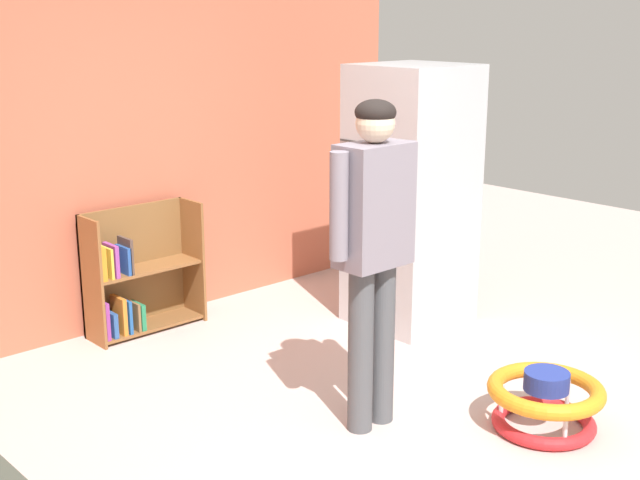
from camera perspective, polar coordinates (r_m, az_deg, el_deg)
The scene contains 6 objects.
ground_plane at distance 4.35m, azimuth 1.81°, elevation -13.93°, with size 12.00×12.00×0.00m, color #C6AEA7.
back_wall at distance 5.75m, azimuth -14.67°, elevation 7.04°, with size 5.20×0.06×2.70m, color #C36348.
refrigerator at distance 5.81m, azimuth 6.15°, elevation 2.92°, with size 0.73×0.68×1.78m.
bookshelf at distance 5.85m, azimuth -12.40°, elevation -2.59°, with size 0.80×0.28×0.85m.
standing_person at distance 4.22m, azimuth 3.62°, elevation 0.18°, with size 0.57×0.22×1.71m.
baby_walker at distance 4.62m, azimuth 14.93°, elevation -10.43°, with size 0.60×0.60×0.32m.
Camera 1 is at (-2.67, -2.70, 2.11)m, focal length 47.48 mm.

